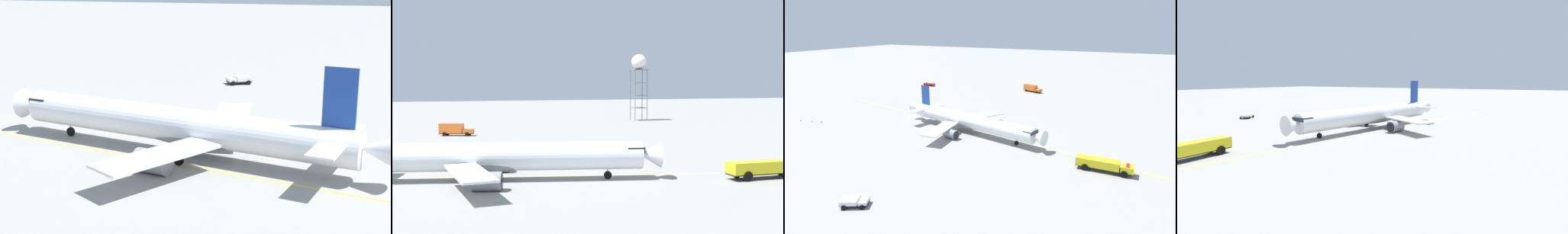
# 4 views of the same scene
# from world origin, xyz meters

# --- Properties ---
(ground_plane) EXTENTS (600.00, 600.00, 0.00)m
(ground_plane) POSITION_xyz_m (0.00, 0.00, 0.00)
(ground_plane) COLOR gray
(airliner_main) EXTENTS (30.10, 45.80, 11.11)m
(airliner_main) POSITION_xyz_m (-0.21, -0.74, 3.13)
(airliner_main) COLOR white
(airliner_main) RESTS_ON ground_plane
(fire_tender_truck) EXTENTS (3.05, 10.97, 2.50)m
(fire_tender_truck) POSITION_xyz_m (9.01, 35.53, 1.54)
(fire_tender_truck) COLOR #232326
(fire_tender_truck) RESTS_ON ground_plane
(catering_truck_truck) EXTENTS (4.97, 8.78, 3.10)m
(catering_truck_truck) POSITION_xyz_m (-62.24, -3.88, 1.67)
(catering_truck_truck) COLOR #232326
(catering_truck_truck) RESTS_ON ground_plane
(radar_tower) EXTENTS (5.35, 5.35, 23.40)m
(radar_tower) POSITION_xyz_m (-96.98, 60.87, 19.58)
(radar_tower) COLOR slate
(radar_tower) RESTS_ON ground_plane
(taxiway_centreline) EXTENTS (27.07, 124.55, 0.01)m
(taxiway_centreline) POSITION_xyz_m (-2.55, 2.82, 0.00)
(taxiway_centreline) COLOR yellow
(taxiway_centreline) RESTS_ON ground_plane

